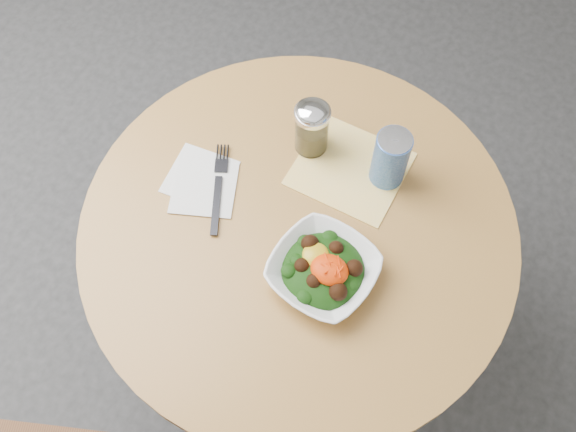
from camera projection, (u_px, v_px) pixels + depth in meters
name	position (u px, v px, depth m)	size (l,w,h in m)	color
ground	(295.00, 335.00, 1.97)	(6.00, 6.00, 0.00)	#29292C
table	(297.00, 264.00, 1.48)	(0.90, 0.90, 0.75)	black
cloth_napkin	(350.00, 169.00, 1.37)	(0.22, 0.21, 0.00)	#FFB40D
paper_napkins	(202.00, 182.00, 1.35)	(0.18, 0.18, 0.00)	white
salad_bowl	(323.00, 270.00, 1.23)	(0.23, 0.23, 0.08)	white
fork	(219.00, 185.00, 1.35)	(0.11, 0.21, 0.00)	black
spice_shaker	(312.00, 128.00, 1.34)	(0.08, 0.08, 0.14)	silver
beverage_can	(390.00, 159.00, 1.30)	(0.07, 0.07, 0.14)	#0D3697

